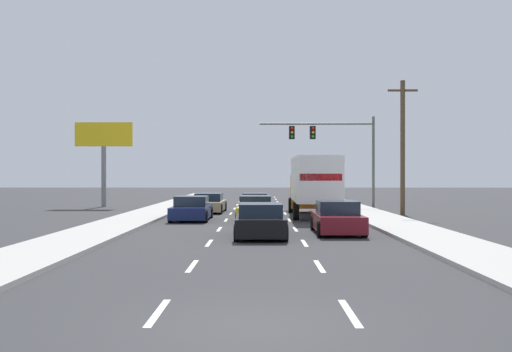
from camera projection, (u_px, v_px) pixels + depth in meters
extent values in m
plane|color=#333335|center=(258.00, 215.00, 33.86)|extent=(140.00, 140.00, 0.00)
cube|color=#B2AFA8|center=(386.00, 220.00, 28.82)|extent=(2.79, 80.00, 0.14)
cube|color=#B2AFA8|center=(130.00, 220.00, 28.91)|extent=(2.79, 80.00, 0.14)
cube|color=silver|center=(158.00, 312.00, 9.88)|extent=(0.14, 2.00, 0.01)
cube|color=silver|center=(192.00, 266.00, 14.88)|extent=(0.14, 2.00, 0.01)
cube|color=silver|center=(209.00, 243.00, 19.88)|extent=(0.14, 2.00, 0.01)
cube|color=silver|center=(219.00, 229.00, 24.88)|extent=(0.14, 2.00, 0.01)
cube|color=silver|center=(226.00, 220.00, 29.88)|extent=(0.14, 2.00, 0.01)
cube|color=silver|center=(231.00, 213.00, 34.88)|extent=(0.14, 2.00, 0.01)
cube|color=silver|center=(234.00, 209.00, 39.88)|extent=(0.14, 2.00, 0.01)
cube|color=silver|center=(237.00, 205.00, 44.88)|extent=(0.14, 2.00, 0.01)
cube|color=silver|center=(240.00, 202.00, 49.88)|extent=(0.14, 2.00, 0.01)
cube|color=silver|center=(241.00, 199.00, 54.88)|extent=(0.14, 2.00, 0.01)
cube|color=silver|center=(243.00, 197.00, 59.88)|extent=(0.14, 2.00, 0.01)
cube|color=silver|center=(350.00, 313.00, 9.86)|extent=(0.14, 2.00, 0.01)
cube|color=silver|center=(319.00, 266.00, 14.86)|extent=(0.14, 2.00, 0.01)
cube|color=silver|center=(304.00, 243.00, 19.86)|extent=(0.14, 2.00, 0.01)
cube|color=silver|center=(295.00, 229.00, 24.86)|extent=(0.14, 2.00, 0.01)
cube|color=silver|center=(289.00, 220.00, 29.86)|extent=(0.14, 2.00, 0.01)
cube|color=silver|center=(285.00, 213.00, 34.86)|extent=(0.14, 2.00, 0.01)
cube|color=silver|center=(282.00, 209.00, 39.86)|extent=(0.14, 2.00, 0.01)
cube|color=silver|center=(279.00, 205.00, 44.86)|extent=(0.14, 2.00, 0.01)
cube|color=silver|center=(277.00, 202.00, 49.86)|extent=(0.14, 2.00, 0.01)
cube|color=silver|center=(276.00, 199.00, 54.86)|extent=(0.14, 2.00, 0.01)
cube|color=silver|center=(274.00, 197.00, 59.86)|extent=(0.14, 2.00, 0.01)
cube|color=tan|center=(209.00, 206.00, 35.95)|extent=(1.96, 4.30, 0.59)
cube|color=#192333|center=(209.00, 197.00, 35.83)|extent=(1.69, 2.13, 0.51)
cylinder|color=black|center=(199.00, 206.00, 37.55)|extent=(0.23, 0.64, 0.64)
cylinder|color=black|center=(225.00, 206.00, 37.50)|extent=(0.23, 0.64, 0.64)
cylinder|color=black|center=(192.00, 209.00, 34.40)|extent=(0.23, 0.64, 0.64)
cylinder|color=black|center=(220.00, 209.00, 34.35)|extent=(0.23, 0.64, 0.64)
cube|color=#141E4C|center=(192.00, 212.00, 29.86)|extent=(1.91, 4.25, 0.62)
cube|color=#192333|center=(192.00, 201.00, 29.81)|extent=(1.68, 1.87, 0.53)
cylinder|color=black|center=(179.00, 212.00, 31.43)|extent=(0.22, 0.64, 0.64)
cylinder|color=black|center=(211.00, 212.00, 31.43)|extent=(0.22, 0.64, 0.64)
cylinder|color=black|center=(170.00, 216.00, 28.29)|extent=(0.22, 0.64, 0.64)
cylinder|color=black|center=(205.00, 216.00, 28.28)|extent=(0.22, 0.64, 0.64)
cube|color=#B7BABF|center=(255.00, 206.00, 35.70)|extent=(1.80, 4.28, 0.62)
cube|color=#192333|center=(255.00, 197.00, 35.45)|extent=(1.56, 2.08, 0.51)
cylinder|color=black|center=(243.00, 206.00, 37.29)|extent=(0.23, 0.64, 0.64)
cylinder|color=black|center=(268.00, 206.00, 37.26)|extent=(0.23, 0.64, 0.64)
cylinder|color=black|center=(241.00, 209.00, 34.14)|extent=(0.23, 0.64, 0.64)
cylinder|color=black|center=(268.00, 209.00, 34.10)|extent=(0.23, 0.64, 0.64)
cube|color=yellow|center=(256.00, 212.00, 28.92)|extent=(1.90, 4.56, 0.69)
cube|color=#192333|center=(256.00, 201.00, 28.73)|extent=(1.62, 2.15, 0.53)
cylinder|color=black|center=(242.00, 213.00, 30.66)|extent=(0.24, 0.65, 0.64)
cylinder|color=black|center=(272.00, 213.00, 30.61)|extent=(0.24, 0.65, 0.64)
cylinder|color=black|center=(238.00, 218.00, 27.25)|extent=(0.24, 0.65, 0.64)
cylinder|color=black|center=(272.00, 218.00, 27.19)|extent=(0.24, 0.65, 0.64)
cube|color=black|center=(261.00, 224.00, 22.02)|extent=(1.91, 4.50, 0.68)
cube|color=#192333|center=(261.00, 210.00, 21.88)|extent=(1.67, 2.14, 0.49)
cylinder|color=black|center=(240.00, 224.00, 23.72)|extent=(0.22, 0.64, 0.64)
cylinder|color=black|center=(281.00, 224.00, 23.72)|extent=(0.22, 0.64, 0.64)
cylinder|color=black|center=(237.00, 233.00, 20.33)|extent=(0.22, 0.64, 0.64)
cylinder|color=black|center=(285.00, 233.00, 20.33)|extent=(0.22, 0.64, 0.64)
cube|color=white|center=(315.00, 179.00, 31.37)|extent=(2.44, 6.93, 2.48)
cube|color=red|center=(321.00, 177.00, 27.93)|extent=(2.13, 0.06, 0.36)
cube|color=orange|center=(309.00, 192.00, 35.78)|extent=(2.29, 1.92, 2.11)
cylinder|color=black|center=(291.00, 205.00, 35.80)|extent=(0.31, 0.96, 0.96)
cylinder|color=black|center=(326.00, 205.00, 35.76)|extent=(0.31, 0.96, 0.96)
cylinder|color=black|center=(296.00, 211.00, 30.01)|extent=(0.31, 0.96, 0.96)
cylinder|color=black|center=(338.00, 211.00, 29.97)|extent=(0.31, 0.96, 0.96)
cube|color=maroon|center=(337.00, 222.00, 23.15)|extent=(1.84, 4.09, 0.67)
cube|color=#192333|center=(337.00, 207.00, 23.14)|extent=(1.62, 1.88, 0.55)
cylinder|color=black|center=(313.00, 223.00, 24.65)|extent=(0.22, 0.64, 0.64)
cylinder|color=black|center=(352.00, 223.00, 24.63)|extent=(0.22, 0.64, 0.64)
cylinder|color=black|center=(320.00, 229.00, 21.67)|extent=(0.22, 0.64, 0.64)
cylinder|color=black|center=(364.00, 229.00, 21.66)|extent=(0.22, 0.64, 0.64)
cylinder|color=#595B56|center=(373.00, 162.00, 41.35)|extent=(0.20, 0.20, 6.76)
cylinder|color=#595B56|center=(316.00, 124.00, 41.37)|extent=(8.45, 0.14, 0.14)
cube|color=black|center=(313.00, 133.00, 41.37)|extent=(0.40, 0.56, 0.95)
sphere|color=red|center=(313.00, 128.00, 41.06)|extent=(0.20, 0.20, 0.20)
sphere|color=orange|center=(313.00, 132.00, 41.06)|extent=(0.20, 0.20, 0.20)
sphere|color=green|center=(313.00, 136.00, 41.06)|extent=(0.20, 0.20, 0.20)
cube|color=black|center=(292.00, 133.00, 41.38)|extent=(0.40, 0.56, 0.95)
sphere|color=red|center=(292.00, 128.00, 41.07)|extent=(0.20, 0.20, 0.20)
sphere|color=orange|center=(292.00, 132.00, 41.07)|extent=(0.20, 0.20, 0.20)
sphere|color=green|center=(292.00, 136.00, 41.07)|extent=(0.20, 0.20, 0.20)
cylinder|color=brown|center=(403.00, 148.00, 33.69)|extent=(0.28, 0.28, 8.13)
cube|color=brown|center=(403.00, 90.00, 33.68)|extent=(1.80, 0.12, 0.12)
cylinder|color=slate|center=(104.00, 177.00, 42.12)|extent=(0.36, 0.36, 4.58)
cube|color=yellow|center=(104.00, 134.00, 42.11)|extent=(4.34, 0.20, 1.81)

